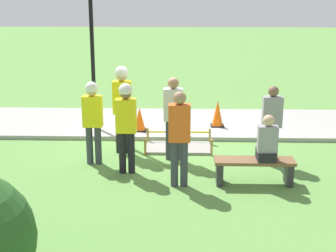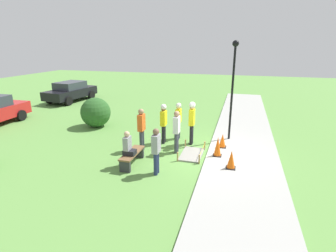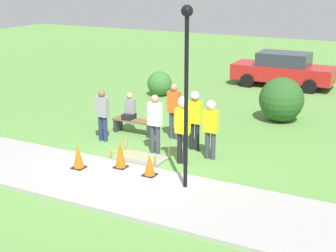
# 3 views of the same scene
# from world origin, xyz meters

# --- Properties ---
(ground_plane) EXTENTS (60.00, 60.00, 0.00)m
(ground_plane) POSITION_xyz_m (0.00, 0.00, 0.00)
(ground_plane) COLOR #5B8E42
(sidewalk) EXTENTS (28.00, 2.80, 0.10)m
(sidewalk) POSITION_xyz_m (0.00, -1.40, 0.05)
(sidewalk) COLOR #9E9E99
(sidewalk) RESTS_ON ground_plane
(wet_concrete_patch) EXTENTS (1.51, 0.89, 0.37)m
(wet_concrete_patch) POSITION_xyz_m (-0.24, 0.61, 0.04)
(wet_concrete_patch) COLOR gray
(wet_concrete_patch) RESTS_ON ground_plane
(traffic_cone_near_patch) EXTENTS (0.34, 0.34, 0.68)m
(traffic_cone_near_patch) POSITION_xyz_m (-1.22, -1.00, 0.43)
(traffic_cone_near_patch) COLOR black
(traffic_cone_near_patch) RESTS_ON sidewalk
(traffic_cone_far_patch) EXTENTS (0.34, 0.34, 0.78)m
(traffic_cone_far_patch) POSITION_xyz_m (-0.24, -0.42, 0.48)
(traffic_cone_far_patch) COLOR black
(traffic_cone_far_patch) RESTS_ON sidewalk
(traffic_cone_sidewalk_edge) EXTENTS (0.34, 0.34, 0.59)m
(traffic_cone_sidewalk_edge) POSITION_xyz_m (0.75, -0.54, 0.39)
(traffic_cone_sidewalk_edge) COLOR black
(traffic_cone_sidewalk_edge) RESTS_ON sidewalk
(park_bench) EXTENTS (1.51, 0.44, 0.49)m
(park_bench) POSITION_xyz_m (-1.69, 2.62, 0.33)
(park_bench) COLOR #2D2D33
(park_bench) RESTS_ON ground_plane
(person_seated_on_bench) EXTENTS (0.36, 0.44, 0.89)m
(person_seated_on_bench) POSITION_xyz_m (-1.89, 2.67, 0.84)
(person_seated_on_bench) COLOR black
(person_seated_on_bench) RESTS_ON park_bench
(worker_supervisor) EXTENTS (0.40, 0.28, 1.96)m
(worker_supervisor) POSITION_xyz_m (1.00, 0.87, 1.20)
(worker_supervisor) COLOR black
(worker_supervisor) RESTS_ON ground_plane
(worker_assistant) EXTENTS (0.40, 0.25, 1.76)m
(worker_assistant) POSITION_xyz_m (1.53, 1.61, 1.05)
(worker_assistant) COLOR #383D47
(worker_assistant) RESTS_ON ground_plane
(worker_trainee) EXTENTS (0.40, 0.26, 1.83)m
(worker_trainee) POSITION_xyz_m (0.78, 2.11, 1.10)
(worker_trainee) COLOR black
(worker_trainee) RESTS_ON ground_plane
(bystander_in_orange_shirt) EXTENTS (0.40, 0.24, 1.82)m
(bystander_in_orange_shirt) POSITION_xyz_m (-0.27, 2.77, 1.04)
(bystander_in_orange_shirt) COLOR #383D47
(bystander_in_orange_shirt) RESTS_ON ground_plane
(bystander_in_gray_shirt) EXTENTS (0.40, 0.24, 1.79)m
(bystander_in_gray_shirt) POSITION_xyz_m (-0.12, 1.29, 1.02)
(bystander_in_gray_shirt) COLOR #383D47
(bystander_in_gray_shirt) RESTS_ON ground_plane
(bystander_in_white_shirt) EXTENTS (0.40, 0.22, 1.67)m
(bystander_in_white_shirt) POSITION_xyz_m (-2.17, 1.50, 0.94)
(bystander_in_white_shirt) COLOR navy
(bystander_in_white_shirt) RESTS_ON ground_plane
(lamppost_near) EXTENTS (0.28, 0.28, 4.42)m
(lamppost_near) POSITION_xyz_m (1.90, -0.75, 2.95)
(lamppost_near) COLOR black
(lamppost_near) RESTS_ON sidewalk
(parked_car_black) EXTENTS (4.49, 2.43, 1.54)m
(parked_car_black) POSITION_xyz_m (7.71, 11.88, 0.80)
(parked_car_black) COLOR black
(parked_car_black) RESTS_ON ground_plane
(shrub_rounded_mid) EXTENTS (1.61, 1.61, 1.61)m
(shrub_rounded_mid) POSITION_xyz_m (2.20, 6.41, 0.81)
(shrub_rounded_mid) COLOR #285623
(shrub_rounded_mid) RESTS_ON ground_plane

